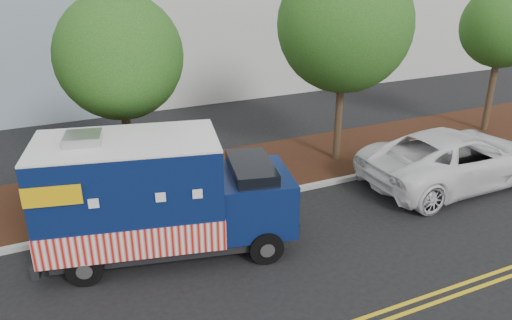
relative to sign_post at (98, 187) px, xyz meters
name	(u,v)px	position (x,y,z in m)	size (l,w,h in m)	color
ground	(191,240)	(1.99, -1.75, -1.20)	(120.00, 120.00, 0.00)	black
curb	(176,215)	(1.99, -0.35, -1.12)	(120.00, 0.18, 0.15)	#9E9E99
mulch_strip	(157,186)	(1.99, 1.75, -1.12)	(120.00, 4.00, 0.15)	black
tree_b	(119,57)	(1.16, 1.36, 3.19)	(3.55, 3.55, 6.18)	#38281C
tree_c	(345,25)	(8.48, 1.20, 3.67)	(4.46, 4.46, 7.11)	#38281C
tree_d	(503,27)	(15.94, 1.27, 3.20)	(3.23, 3.23, 6.03)	#38281C
sign_post	(98,187)	(0.00, 0.00, 0.00)	(0.06, 0.06, 2.40)	#473828
food_truck	(154,199)	(1.09, -1.90, 0.29)	(6.57, 3.58, 3.28)	black
white_car	(455,158)	(10.96, -1.93, -0.30)	(2.97, 6.45, 1.79)	white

